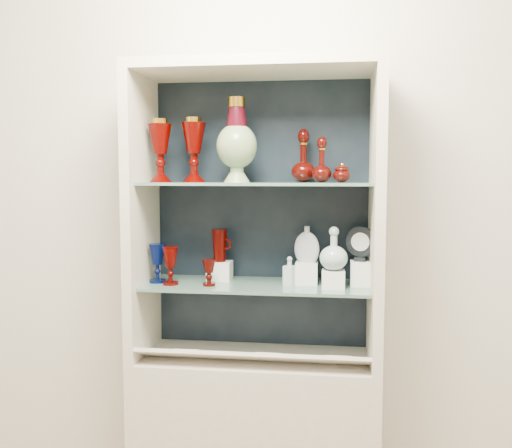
# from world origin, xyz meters

# --- Properties ---
(wall_back) EXTENTS (3.50, 0.02, 2.80)m
(wall_back) POSITION_xyz_m (0.00, 1.75, 1.40)
(wall_back) COLOR silver
(wall_back) RESTS_ON ground
(cabinet_base) EXTENTS (1.00, 0.40, 0.75)m
(cabinet_base) POSITION_xyz_m (0.00, 1.53, 0.38)
(cabinet_base) COLOR beige
(cabinet_base) RESTS_ON ground
(cabinet_back_panel) EXTENTS (0.98, 0.02, 1.15)m
(cabinet_back_panel) POSITION_xyz_m (0.00, 1.72, 1.32)
(cabinet_back_panel) COLOR black
(cabinet_back_panel) RESTS_ON cabinet_base
(cabinet_side_left) EXTENTS (0.04, 0.40, 1.15)m
(cabinet_side_left) POSITION_xyz_m (-0.48, 1.53, 1.32)
(cabinet_side_left) COLOR beige
(cabinet_side_left) RESTS_ON cabinet_base
(cabinet_side_right) EXTENTS (0.04, 0.40, 1.15)m
(cabinet_side_right) POSITION_xyz_m (0.48, 1.53, 1.32)
(cabinet_side_right) COLOR beige
(cabinet_side_right) RESTS_ON cabinet_base
(cabinet_top_cap) EXTENTS (1.00, 0.40, 0.04)m
(cabinet_top_cap) POSITION_xyz_m (0.00, 1.53, 1.92)
(cabinet_top_cap) COLOR beige
(cabinet_top_cap) RESTS_ON cabinet_side_left
(shelf_lower) EXTENTS (0.92, 0.34, 0.01)m
(shelf_lower) POSITION_xyz_m (0.00, 1.55, 1.04)
(shelf_lower) COLOR slate
(shelf_lower) RESTS_ON cabinet_side_left
(shelf_upper) EXTENTS (0.92, 0.34, 0.01)m
(shelf_upper) POSITION_xyz_m (0.00, 1.55, 1.46)
(shelf_upper) COLOR slate
(shelf_upper) RESTS_ON cabinet_side_left
(label_ledge) EXTENTS (0.92, 0.17, 0.09)m
(label_ledge) POSITION_xyz_m (0.00, 1.42, 0.78)
(label_ledge) COLOR beige
(label_ledge) RESTS_ON cabinet_base
(label_card_0) EXTENTS (0.10, 0.06, 0.03)m
(label_card_0) POSITION_xyz_m (0.07, 1.42, 0.80)
(label_card_0) COLOR white
(label_card_0) RESTS_ON label_ledge
(label_card_1) EXTENTS (0.10, 0.06, 0.03)m
(label_card_1) POSITION_xyz_m (-0.26, 1.42, 0.80)
(label_card_1) COLOR white
(label_card_1) RESTS_ON label_ledge
(label_card_2) EXTENTS (0.10, 0.06, 0.03)m
(label_card_2) POSITION_xyz_m (0.34, 1.42, 0.80)
(label_card_2) COLOR white
(label_card_2) RESTS_ON label_ledge
(pedestal_lamp_left) EXTENTS (0.10, 0.10, 0.26)m
(pedestal_lamp_left) POSITION_xyz_m (-0.40, 1.53, 1.60)
(pedestal_lamp_left) COLOR #420300
(pedestal_lamp_left) RESTS_ON shelf_upper
(pedestal_lamp_right) EXTENTS (0.13, 0.13, 0.26)m
(pedestal_lamp_right) POSITION_xyz_m (-0.26, 1.55, 1.60)
(pedestal_lamp_right) COLOR #420300
(pedestal_lamp_right) RESTS_ON shelf_upper
(enamel_urn) EXTENTS (0.17, 0.17, 0.34)m
(enamel_urn) POSITION_xyz_m (-0.07, 1.51, 1.64)
(enamel_urn) COLOR #0E4721
(enamel_urn) RESTS_ON shelf_upper
(ruby_decanter_a) EXTENTS (0.09, 0.09, 0.20)m
(ruby_decanter_a) POSITION_xyz_m (0.26, 1.55, 1.57)
(ruby_decanter_a) COLOR #380703
(ruby_decanter_a) RESTS_ON shelf_upper
(ruby_decanter_b) EXTENTS (0.11, 0.11, 0.23)m
(ruby_decanter_b) POSITION_xyz_m (0.19, 1.62, 1.59)
(ruby_decanter_b) COLOR #380703
(ruby_decanter_b) RESTS_ON shelf_upper
(lidded_bowl) EXTENTS (0.09, 0.09, 0.08)m
(lidded_bowl) POSITION_xyz_m (0.34, 1.55, 1.51)
(lidded_bowl) COLOR #380703
(lidded_bowl) RESTS_ON shelf_upper
(cobalt_goblet) EXTENTS (0.08, 0.08, 0.16)m
(cobalt_goblet) POSITION_xyz_m (-0.42, 1.52, 1.13)
(cobalt_goblet) COLOR #010B3A
(cobalt_goblet) RESTS_ON shelf_lower
(ruby_goblet_tall) EXTENTS (0.08, 0.08, 0.16)m
(ruby_goblet_tall) POSITION_xyz_m (-0.35, 1.48, 1.13)
(ruby_goblet_tall) COLOR #420300
(ruby_goblet_tall) RESTS_ON shelf_lower
(ruby_goblet_small) EXTENTS (0.07, 0.07, 0.11)m
(ruby_goblet_small) POSITION_xyz_m (-0.19, 1.48, 1.10)
(ruby_goblet_small) COLOR #380703
(ruby_goblet_small) RESTS_ON shelf_lower
(riser_ruby_pitcher) EXTENTS (0.10, 0.10, 0.08)m
(riser_ruby_pitcher) POSITION_xyz_m (-0.17, 1.61, 1.09)
(riser_ruby_pitcher) COLOR silver
(riser_ruby_pitcher) RESTS_ON shelf_lower
(ruby_pitcher) EXTENTS (0.12, 0.10, 0.14)m
(ruby_pitcher) POSITION_xyz_m (-0.17, 1.61, 1.20)
(ruby_pitcher) COLOR #420300
(ruby_pitcher) RESTS_ON riser_ruby_pitcher
(clear_square_bottle) EXTENTS (0.05, 0.05, 0.12)m
(clear_square_bottle) POSITION_xyz_m (0.14, 1.53, 1.11)
(clear_square_bottle) COLOR #A1B5BC
(clear_square_bottle) RESTS_ON shelf_lower
(riser_flat_flask) EXTENTS (0.09, 0.09, 0.09)m
(riser_flat_flask) POSITION_xyz_m (0.21, 1.58, 1.09)
(riser_flat_flask) COLOR silver
(riser_flat_flask) RESTS_ON shelf_lower
(flat_flask) EXTENTS (0.12, 0.08, 0.15)m
(flat_flask) POSITION_xyz_m (0.21, 1.58, 1.22)
(flat_flask) COLOR #ABB2C0
(flat_flask) RESTS_ON riser_flat_flask
(riser_clear_round_decanter) EXTENTS (0.09, 0.09, 0.07)m
(riser_clear_round_decanter) POSITION_xyz_m (0.31, 1.51, 1.08)
(riser_clear_round_decanter) COLOR silver
(riser_clear_round_decanter) RESTS_ON shelf_lower
(clear_round_decanter) EXTENTS (0.13, 0.13, 0.17)m
(clear_round_decanter) POSITION_xyz_m (0.31, 1.51, 1.20)
(clear_round_decanter) COLOR #A1B5BC
(clear_round_decanter) RESTS_ON riser_clear_round_decanter
(riser_cameo_medallion) EXTENTS (0.08, 0.08, 0.10)m
(riser_cameo_medallion) POSITION_xyz_m (0.42, 1.57, 1.10)
(riser_cameo_medallion) COLOR silver
(riser_cameo_medallion) RESTS_ON shelf_lower
(cameo_medallion) EXTENTS (0.13, 0.08, 0.15)m
(cameo_medallion) POSITION_xyz_m (0.42, 1.57, 1.22)
(cameo_medallion) COLOR black
(cameo_medallion) RESTS_ON riser_cameo_medallion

